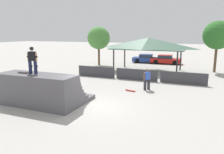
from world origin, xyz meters
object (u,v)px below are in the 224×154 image
at_px(skateboard_on_ground, 130,90).
at_px(tree_beside_pavilion, 99,38).
at_px(bystander_walking, 147,78).
at_px(parked_car_red, 166,60).
at_px(skater_on_deck, 32,58).
at_px(tree_far_back, 218,35).
at_px(skateboard_on_deck, 24,72).
at_px(parked_car_blue, 147,59).

height_order(skateboard_on_ground, tree_beside_pavilion, tree_beside_pavilion).
bearing_deg(bystander_walking, tree_beside_pavilion, -101.58).
bearing_deg(bystander_walking, parked_car_red, -139.10).
relative_size(bystander_walking, tree_beside_pavilion, 0.32).
bearing_deg(tree_beside_pavilion, skater_on_deck, -77.49).
bearing_deg(tree_beside_pavilion, tree_far_back, -0.42).
bearing_deg(skater_on_deck, bystander_walking, 35.40).
relative_size(skater_on_deck, skateboard_on_ground, 1.94).
height_order(bystander_walking, skateboard_on_ground, bystander_walking).
xyz_separation_m(skateboard_on_deck, parked_car_blue, (2.44, 21.64, -1.42)).
xyz_separation_m(skateboard_on_deck, skateboard_on_ground, (5.10, 5.42, -1.96)).
height_order(skateboard_on_ground, parked_car_blue, parked_car_blue).
distance_m(skateboard_on_ground, tree_far_back, 13.69).
distance_m(tree_beside_pavilion, parked_car_red, 10.01).
height_order(skateboard_on_deck, tree_far_back, tree_far_back).
height_order(skateboard_on_deck, parked_car_red, skateboard_on_deck).
bearing_deg(skater_on_deck, skateboard_on_ground, 37.15).
bearing_deg(skater_on_deck, parked_car_blue, 72.82).
bearing_deg(skateboard_on_ground, tree_far_back, -109.06).
distance_m(skater_on_deck, skateboard_on_deck, 1.08).
height_order(parked_car_blue, parked_car_red, same).
distance_m(skateboard_on_deck, tree_beside_pavilion, 17.35).
distance_m(skateboard_on_deck, bystander_walking, 8.89).
distance_m(skater_on_deck, skateboard_on_ground, 7.47).
xyz_separation_m(tree_far_back, parked_car_red, (-6.16, 4.68, -3.49)).
xyz_separation_m(skateboard_on_ground, tree_far_back, (6.30, 11.46, 4.04)).
xyz_separation_m(parked_car_blue, parked_car_red, (2.80, -0.08, 0.00)).
bearing_deg(skateboard_on_ground, parked_car_red, -80.76).
bearing_deg(parked_car_blue, bystander_walking, -81.53).
bearing_deg(parked_car_red, tree_far_back, -40.19).
relative_size(skater_on_deck, skateboard_on_deck, 1.99).
bearing_deg(parked_car_blue, parked_car_red, -6.88).
bearing_deg(bystander_walking, skater_on_deck, -4.92).
distance_m(bystander_walking, parked_car_blue, 15.79).
xyz_separation_m(tree_beside_pavilion, tree_far_back, (14.52, -0.11, 0.43)).
height_order(skateboard_on_ground, tree_far_back, tree_far_back).
bearing_deg(skateboard_on_deck, skater_on_deck, 16.06).
bearing_deg(parked_car_red, bystander_walking, -89.44).
distance_m(skater_on_deck, tree_beside_pavilion, 17.24).
bearing_deg(tree_far_back, parked_car_blue, 152.03).
relative_size(bystander_walking, parked_car_red, 0.38).
relative_size(skater_on_deck, tree_far_back, 0.29).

